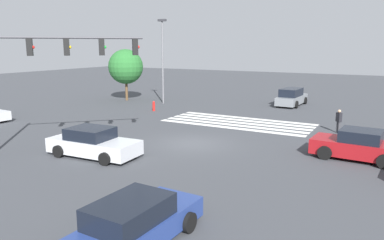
{
  "coord_description": "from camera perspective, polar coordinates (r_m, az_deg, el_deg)",
  "views": [
    {
      "loc": [
        -10.19,
        18.26,
        5.55
      ],
      "look_at": [
        0.0,
        0.0,
        1.39
      ],
      "focal_mm": 35.0,
      "sensor_mm": 36.0,
      "label": 1
    }
  ],
  "objects": [
    {
      "name": "car_0",
      "position": [
        36.55,
        14.93,
        3.37
      ],
      "size": [
        2.13,
        4.88,
        1.64
      ],
      "rotation": [
        0.0,
        0.0,
        -1.61
      ],
      "color": "gray",
      "rests_on": "ground_plane"
    },
    {
      "name": "traffic_signal_mast",
      "position": [
        20.22,
        -21.31,
        8.27
      ],
      "size": [
        5.75,
        5.75,
        6.2
      ],
      "rotation": [
        0.0,
        0.0,
        -2.36
      ],
      "color": "#47474C",
      "rests_on": "ground_plane"
    },
    {
      "name": "tree_corner_a",
      "position": [
        39.09,
        -10.06,
        8.0
      ],
      "size": [
        3.53,
        3.53,
        5.23
      ],
      "color": "brown",
      "rests_on": "ground_plane"
    },
    {
      "name": "car_2",
      "position": [
        20.3,
        23.99,
        -3.59
      ],
      "size": [
        4.41,
        2.35,
        1.51
      ],
      "rotation": [
        0.0,
        0.0,
        -0.06
      ],
      "color": "maroon",
      "rests_on": "ground_plane"
    },
    {
      "name": "fire_hydrant",
      "position": [
        32.53,
        -5.85,
        2.13
      ],
      "size": [
        0.22,
        0.22,
        0.86
      ],
      "color": "red",
      "rests_on": "ground_plane"
    },
    {
      "name": "car_4",
      "position": [
        10.91,
        -9.07,
        -15.55
      ],
      "size": [
        2.13,
        4.91,
        1.42
      ],
      "rotation": [
        0.0,
        0.0,
        -1.61
      ],
      "color": "navy",
      "rests_on": "ground_plane"
    },
    {
      "name": "pedestrian",
      "position": [
        25.85,
        21.45,
        -0.02
      ],
      "size": [
        0.41,
        0.41,
        1.54
      ],
      "rotation": [
        0.0,
        0.0,
        0.79
      ],
      "color": "#38383D",
      "rests_on": "ground_plane"
    },
    {
      "name": "car_5",
      "position": [
        19.74,
        -14.82,
        -3.43
      ],
      "size": [
        4.83,
        2.38,
        1.47
      ],
      "rotation": [
        0.0,
        0.0,
        3.2
      ],
      "color": "silver",
      "rests_on": "ground_plane"
    },
    {
      "name": "street_light_pole_a",
      "position": [
        36.48,
        -4.51,
        10.04
      ],
      "size": [
        0.8,
        0.36,
        8.02
      ],
      "color": "slate",
      "rests_on": "ground_plane"
    },
    {
      "name": "ground_plane",
      "position": [
        21.64,
        -0.0,
        -3.62
      ],
      "size": [
        121.61,
        121.61,
        0.0
      ],
      "primitive_type": "plane",
      "color": "#3D3F44"
    },
    {
      "name": "crosswalk_markings",
      "position": [
        27.72,
        6.98,
        -0.38
      ],
      "size": [
        10.78,
        4.4,
        0.01
      ],
      "rotation": [
        0.0,
        0.0,
        1.57
      ],
      "color": "silver",
      "rests_on": "ground_plane"
    }
  ]
}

